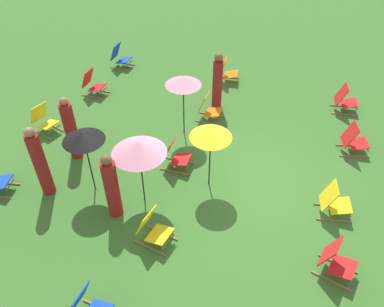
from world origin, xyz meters
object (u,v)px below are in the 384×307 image
at_px(umbrella_1, 83,137).
at_px(deckchair_4, 44,120).
at_px(deckchair_8, 227,71).
at_px(deckchair_12, 334,202).
at_px(deckchair_9, 93,84).
at_px(deckchair_11, 354,140).
at_px(deckchair_3, 153,228).
at_px(deckchair_10, 208,108).
at_px(deckchair_6, 120,57).
at_px(deckchair_7, 345,100).
at_px(person_0, 71,130).
at_px(umbrella_3, 139,147).
at_px(umbrella_2, 211,132).
at_px(person_3, 112,187).
at_px(person_2, 40,163).
at_px(deckchair_0, 175,155).
at_px(deckchair_5, 336,260).
at_px(person_1, 217,82).
at_px(umbrella_0, 183,81).

bearing_deg(umbrella_1, deckchair_4, 57.64).
distance_m(deckchair_8, deckchair_12, 6.01).
relative_size(deckchair_9, umbrella_1, 0.50).
distance_m(deckchair_8, deckchair_11, 4.68).
bearing_deg(deckchair_4, deckchair_8, -28.64).
xyz_separation_m(deckchair_3, deckchair_10, (4.43, 0.23, 0.00)).
bearing_deg(deckchair_12, deckchair_8, 25.77).
relative_size(deckchair_6, deckchair_10, 1.00).
bearing_deg(deckchair_12, deckchair_11, -20.30).
distance_m(deckchair_8, deckchair_10, 2.25).
bearing_deg(deckchair_7, person_0, 113.09).
bearing_deg(person_0, deckchair_9, 61.07).
xyz_separation_m(deckchair_3, deckchair_7, (6.17, -3.43, 0.00)).
distance_m(deckchair_6, umbrella_3, 6.61).
relative_size(deckchair_6, umbrella_2, 0.48).
xyz_separation_m(deckchair_10, umbrella_2, (-2.52, -0.81, 1.20)).
bearing_deg(person_3, deckchair_4, -152.58).
bearing_deg(deckchair_12, umbrella_1, 89.23).
relative_size(deckchair_3, deckchair_12, 0.99).
distance_m(deckchair_3, person_2, 2.93).
bearing_deg(deckchair_0, deckchair_5, -116.40).
bearing_deg(deckchair_11, deckchair_12, 155.11).
xyz_separation_m(person_1, person_3, (-4.76, 0.89, -0.04)).
distance_m(deckchair_7, person_1, 3.78).
bearing_deg(deckchair_10, umbrella_3, 172.14).
height_order(deckchair_0, person_2, person_2).
height_order(umbrella_3, person_1, person_1).
distance_m(deckchair_3, umbrella_3, 1.65).
xyz_separation_m(deckchair_3, person_3, (0.40, 1.07, 0.42)).
relative_size(umbrella_1, person_3, 1.00).
xyz_separation_m(deckchair_11, umbrella_1, (-3.38, 5.61, 1.18)).
bearing_deg(person_1, umbrella_0, 61.12).
bearing_deg(umbrella_3, deckchair_8, -3.38).
relative_size(deckchair_5, umbrella_2, 0.49).
height_order(deckchair_10, deckchair_11, same).
xyz_separation_m(deckchair_9, person_0, (-2.77, -1.10, 0.46)).
bearing_deg(person_2, umbrella_2, 178.17).
relative_size(deckchair_6, deckchair_8, 0.99).
distance_m(deckchair_3, deckchair_8, 6.69).
bearing_deg(deckchair_6, deckchair_10, -116.88).
bearing_deg(deckchair_0, deckchair_9, 55.91).
height_order(deckchair_4, deckchair_10, same).
height_order(deckchair_8, umbrella_2, umbrella_2).
height_order(deckchair_0, person_1, person_1).
height_order(umbrella_1, person_1, person_1).
distance_m(deckchair_7, deckchair_8, 3.76).
height_order(umbrella_3, person_0, person_0).
distance_m(umbrella_1, umbrella_2, 2.67).
distance_m(deckchair_5, umbrella_0, 5.34).
bearing_deg(deckchair_5, deckchair_10, 56.23).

